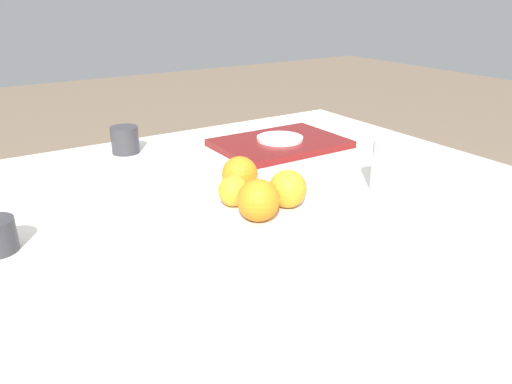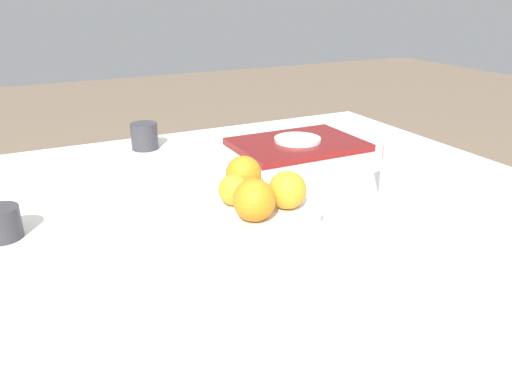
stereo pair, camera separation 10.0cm
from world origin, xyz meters
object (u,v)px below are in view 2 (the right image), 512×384
at_px(orange_0, 234,190).
at_px(water_glass, 395,171).
at_px(orange_3, 287,190).
at_px(side_plate, 298,140).
at_px(cup_1, 1,223).
at_px(fruit_platter, 256,207).
at_px(cup_0, 144,136).
at_px(orange_2, 254,200).
at_px(orange_1, 244,174).
at_px(serving_tray, 297,145).

relative_size(orange_0, water_glass, 0.54).
bearing_deg(orange_3, side_plate, 56.54).
bearing_deg(cup_1, fruit_platter, -14.09).
bearing_deg(orange_3, cup_0, 102.79).
xyz_separation_m(orange_0, water_glass, (0.36, -0.07, 0.01)).
bearing_deg(orange_2, orange_0, 93.13).
bearing_deg(orange_0, orange_2, -86.87).
xyz_separation_m(fruit_platter, orange_3, (0.05, -0.04, 0.04)).
bearing_deg(cup_1, orange_2, -22.49).
xyz_separation_m(orange_1, serving_tray, (0.30, 0.28, -0.05)).
bearing_deg(orange_1, serving_tray, 42.53).
bearing_deg(cup_0, side_plate, -25.41).
bearing_deg(cup_1, orange_1, -4.27).
xyz_separation_m(orange_1, orange_2, (-0.05, -0.14, 0.00)).
bearing_deg(cup_0, orange_2, -85.30).
height_order(orange_3, cup_0, orange_3).
xyz_separation_m(orange_2, cup_0, (-0.05, 0.61, -0.02)).
relative_size(orange_1, cup_0, 1.02).
height_order(serving_tray, cup_0, cup_0).
relative_size(fruit_platter, cup_0, 3.64).
bearing_deg(fruit_platter, orange_1, 82.49).
bearing_deg(orange_0, side_plate, 43.73).
distance_m(orange_2, cup_0, 0.61).
xyz_separation_m(side_plate, cup_1, (-0.78, -0.24, 0.01)).
xyz_separation_m(orange_2, water_glass, (0.35, 0.02, -0.00)).
height_order(side_plate, cup_1, cup_1).
bearing_deg(orange_2, orange_3, 14.28).
bearing_deg(fruit_platter, orange_3, -39.53).
height_order(orange_3, side_plate, orange_3).
bearing_deg(orange_0, cup_0, 94.95).
distance_m(orange_3, water_glass, 0.27).
distance_m(side_plate, cup_1, 0.82).
relative_size(water_glass, cup_1, 1.68).
height_order(orange_0, orange_2, orange_2).
height_order(fruit_platter, orange_1, orange_1).
distance_m(side_plate, cup_0, 0.44).
relative_size(orange_2, cup_0, 1.07).
bearing_deg(cup_1, orange_0, -12.53).
relative_size(fruit_platter, water_glass, 2.34).
bearing_deg(orange_1, water_glass, -22.55).
bearing_deg(orange_2, cup_1, 157.51).
relative_size(orange_1, serving_tray, 0.22).
bearing_deg(cup_0, cup_1, -131.56).
distance_m(orange_0, orange_1, 0.08).
bearing_deg(side_plate, fruit_platter, -131.11).
bearing_deg(serving_tray, cup_1, -162.76).
bearing_deg(fruit_platter, orange_0, 150.40).
height_order(orange_0, orange_3, orange_3).
relative_size(water_glass, serving_tray, 0.33).
relative_size(orange_0, orange_1, 0.82).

